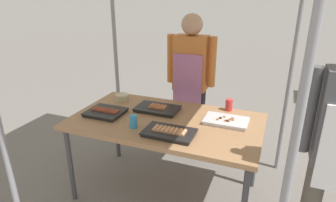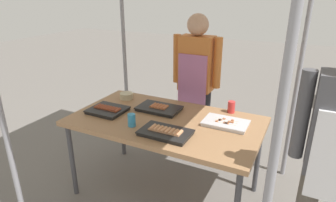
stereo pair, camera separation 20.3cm
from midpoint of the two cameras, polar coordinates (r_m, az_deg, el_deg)
The scene contains 10 objects.
ground_plane at distance 2.87m, azimuth 1.65°, elevation -17.37°, with size 18.00×18.00×0.00m, color #66605B.
stall_table at distance 2.50m, azimuth 1.82°, elevation -4.75°, with size 1.60×0.90×0.75m.
tray_grilled_sausages at distance 2.65m, azimuth -9.66°, elevation -1.77°, with size 0.32×0.28×0.05m.
tray_meat_skewers at distance 2.43m, azimuth 13.60°, elevation -4.28°, with size 0.36×0.23×0.04m.
tray_pork_links at distance 2.22m, azimuth 2.14°, elevation -6.21°, with size 0.39×0.24×0.05m.
tray_spring_rolls at distance 2.65m, azimuth 0.40°, elevation -1.47°, with size 0.39×0.25×0.05m.
condiment_bowl at distance 2.94m, azimuth -6.21°, elevation 0.98°, with size 0.13×0.13×0.06m, color #BFB28C.
drink_cup_near_edge at distance 2.67m, azimuth 14.46°, elevation -1.18°, with size 0.06×0.06×0.11m, color red.
drink_cup_by_wok at distance 2.34m, azimuth -4.69°, elevation -3.81°, with size 0.06×0.06×0.10m, color #338CBF.
vendor_woman at distance 3.05m, azimuth 7.40°, elevation 4.56°, with size 0.52×0.23×1.57m.
Camera 2 is at (1.03, -2.00, 1.79)m, focal length 31.08 mm.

